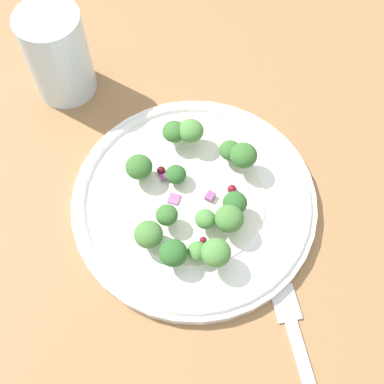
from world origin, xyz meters
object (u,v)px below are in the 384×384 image
broccoli_floret_0 (191,131)px  fork (305,369)px  broccoli_floret_2 (216,253)px  water_glass (57,54)px  broccoli_floret_1 (235,203)px  plate (192,200)px

broccoli_floret_0 → fork: 26.33cm
broccoli_floret_2 → water_glass: water_glass is taller
broccoli_floret_2 → water_glass: 28.95cm
broccoli_floret_0 → broccoli_floret_2: size_ratio=0.96×
broccoli_floret_2 → water_glass: bearing=-55.9°
broccoli_floret_0 → fork: bearing=110.8°
broccoli_floret_1 → water_glass: (18.50, -18.62, 2.08)cm
broccoli_floret_0 → broccoli_floret_1: 9.60cm
water_glass → broccoli_floret_0: bearing=145.7°
broccoli_floret_0 → broccoli_floret_2: 14.12cm
plate → broccoli_floret_0: broccoli_floret_0 is taller
broccoli_floret_0 → water_glass: (14.51, -9.89, 1.86)cm
fork → water_glass: (23.78, -34.31, 5.22)cm
broccoli_floret_0 → broccoli_floret_1: (-3.99, 8.73, -0.22)cm
plate → water_glass: (14.30, -16.78, 4.61)cm
broccoli_floret_2 → plate: bearing=-75.0°
broccoli_floret_1 → water_glass: 26.33cm
plate → fork: (-9.48, 17.53, -0.61)cm
plate → water_glass: water_glass is taller
water_glass → fork: bearing=124.7°
plate → water_glass: 22.53cm
broccoli_floret_1 → broccoli_floret_2: bearing=66.6°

